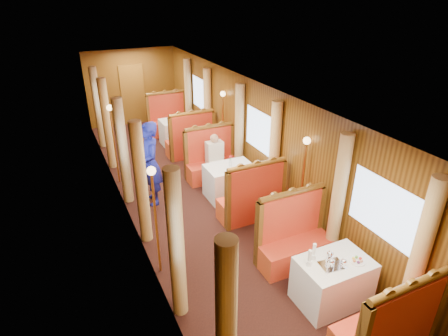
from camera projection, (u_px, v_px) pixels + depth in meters
floor at (199, 203)px, 8.29m from camera, size 3.00×12.00×0.01m
ceiling at (195, 92)px, 7.19m from camera, size 3.00×12.00×0.01m
wall_far at (132, 87)px, 12.62m from camera, size 3.00×0.01×2.50m
wall_left at (125, 164)px, 7.17m from camera, size 0.01×12.00×2.50m
wall_right at (260, 140)px, 8.32m from camera, size 0.01×12.00×2.50m
doorway_far at (133, 95)px, 12.71m from camera, size 0.80×0.04×2.00m
table_near at (332, 281)px, 5.57m from camera, size 1.05×0.72×0.75m
banquette_near_fwd at (386, 330)px, 4.72m from camera, size 1.30×0.55×1.34m
banquette_near_aft at (293, 241)px, 6.37m from camera, size 1.30×0.55×1.34m
table_mid at (230, 181)px, 8.41m from camera, size 1.05×0.72×0.75m
banquette_mid_fwd at (252, 200)px, 7.57m from camera, size 1.30×0.55×1.34m
banquette_mid_aft at (212, 162)px, 9.22m from camera, size 1.30×0.55×1.34m
table_far at (179, 132)px, 11.26m from camera, size 1.05×0.72×0.75m
banquette_far_fwd at (191, 142)px, 10.41m from camera, size 1.30×0.55×1.34m
banquette_far_aft at (169, 120)px, 12.06m from camera, size 1.30×0.55×1.34m
tea_tray at (332, 265)px, 5.32m from camera, size 0.37×0.30×0.01m
teapot_left at (331, 265)px, 5.25m from camera, size 0.19×0.17×0.13m
teapot_right at (343, 264)px, 5.26m from camera, size 0.17×0.15×0.11m
teapot_back at (330, 257)px, 5.39m from camera, size 0.19×0.17×0.13m
fruit_plate at (357, 261)px, 5.39m from camera, size 0.23×0.23×0.05m
cup_inboard at (309, 259)px, 5.28m from camera, size 0.08×0.08×0.26m
cup_outboard at (314, 253)px, 5.41m from camera, size 0.08×0.08×0.26m
rose_vase_mid at (230, 159)px, 8.18m from camera, size 0.06×0.06×0.36m
rose_vase_far at (178, 114)px, 10.99m from camera, size 0.06×0.06×0.36m
window_left_near at (188, 268)px, 4.24m from camera, size 0.01×1.20×0.90m
curtain_left_near_a at (226, 334)px, 3.77m from camera, size 0.22×0.22×2.35m
curtain_left_near_b at (176, 246)px, 5.04m from camera, size 0.22×0.22×2.35m
window_right_near at (382, 209)px, 5.38m from camera, size 0.01×1.20×0.90m
curtain_right_near_a at (419, 258)px, 4.82m from camera, size 0.22×0.22×2.35m
curtain_right_near_b at (338, 201)px, 6.09m from camera, size 0.22×0.22×2.35m
window_left_mid at (124, 155)px, 7.09m from camera, size 0.01×1.20×0.90m
curtain_left_mid_a at (141, 184)px, 6.61m from camera, size 0.22×0.22×2.35m
curtain_left_mid_b at (123, 152)px, 7.88m from camera, size 0.22×0.22×2.35m
window_right_mid at (260, 131)px, 8.22m from camera, size 0.01×1.20×0.90m
curtain_right_mid_a at (274, 157)px, 7.67m from camera, size 0.22×0.22×2.35m
curtain_right_mid_b at (239, 133)px, 8.94m from camera, size 0.22×0.22×2.35m
window_left_far at (97, 106)px, 9.93m from camera, size 0.01×1.20×0.90m
curtain_left_far_a at (107, 124)px, 9.46m from camera, size 0.22×0.22×2.35m
curtain_left_far_b at (98, 108)px, 10.73m from camera, size 0.22×0.22×2.35m
window_right_far at (201, 94)px, 11.07m from camera, size 0.01×1.20×0.90m
curtain_right_far_a at (208, 110)px, 10.51m from camera, size 0.22×0.22×2.35m
curtain_right_far_b at (188, 97)px, 11.78m from camera, size 0.22×0.22×2.35m
sconce_left_fore at (154, 200)px, 5.73m from camera, size 0.14×0.14×1.95m
sconce_right_fore at (304, 166)px, 6.80m from camera, size 0.14×0.14×1.95m
sconce_left_aft at (112, 129)px, 8.57m from camera, size 0.14×0.14×1.95m
sconce_right_aft at (223, 113)px, 9.64m from camera, size 0.14×0.14×1.95m
steward at (151, 164)px, 7.94m from camera, size 0.46×0.69×1.85m
passenger at (215, 153)px, 8.91m from camera, size 0.40×0.44×0.76m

